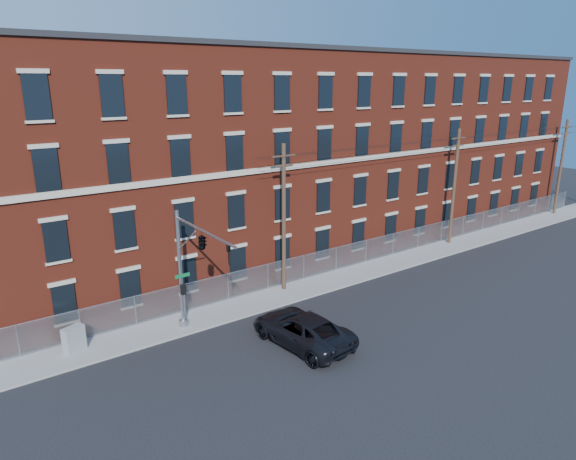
{
  "coord_description": "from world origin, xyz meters",
  "views": [
    {
      "loc": [
        -16.82,
        -21.09,
        13.98
      ],
      "look_at": [
        1.2,
        4.0,
        4.88
      ],
      "focal_mm": 31.76,
      "sensor_mm": 36.0,
      "label": 1
    }
  ],
  "objects_px": {
    "pickup_truck": "(302,329)",
    "utility_pole_near": "(284,216)",
    "traffic_signal_mast": "(197,251)",
    "utility_cabinet": "(74,339)"
  },
  "relations": [
    {
      "from": "traffic_signal_mast",
      "to": "utility_pole_near",
      "type": "distance_m",
      "value": 8.7
    },
    {
      "from": "pickup_truck",
      "to": "traffic_signal_mast",
      "type": "bearing_deg",
      "value": -41.3
    },
    {
      "from": "utility_pole_near",
      "to": "utility_cabinet",
      "type": "xyz_separation_m",
      "value": [
        -13.92,
        -0.37,
        -4.52
      ]
    },
    {
      "from": "traffic_signal_mast",
      "to": "utility_pole_near",
      "type": "relative_size",
      "value": 0.7
    },
    {
      "from": "traffic_signal_mast",
      "to": "utility_pole_near",
      "type": "xyz_separation_m",
      "value": [
        8.0,
        3.42,
        -0.05
      ]
    },
    {
      "from": "pickup_truck",
      "to": "utility_pole_near",
      "type": "bearing_deg",
      "value": -123.5
    },
    {
      "from": "traffic_signal_mast",
      "to": "utility_cabinet",
      "type": "bearing_deg",
      "value": 152.77
    },
    {
      "from": "utility_pole_near",
      "to": "traffic_signal_mast",
      "type": "bearing_deg",
      "value": -156.86
    },
    {
      "from": "utility_pole_near",
      "to": "pickup_truck",
      "type": "height_order",
      "value": "utility_pole_near"
    },
    {
      "from": "traffic_signal_mast",
      "to": "pickup_truck",
      "type": "height_order",
      "value": "traffic_signal_mast"
    }
  ]
}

